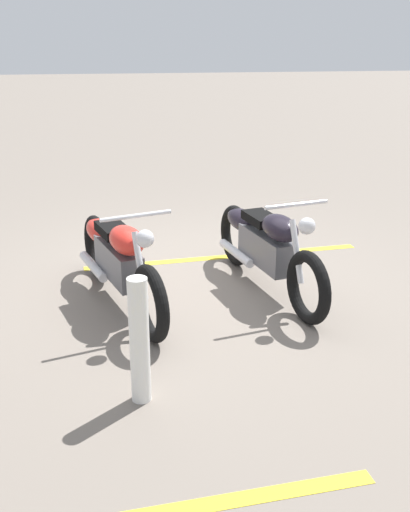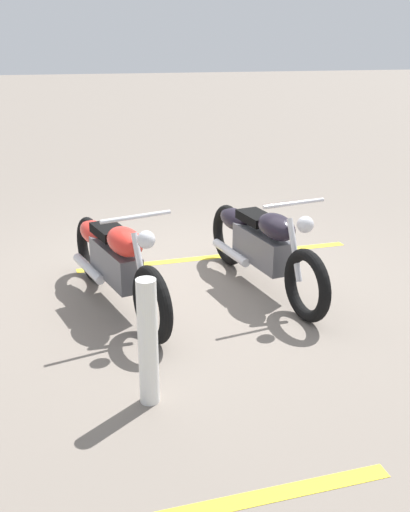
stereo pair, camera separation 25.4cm
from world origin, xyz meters
The scene contains 5 objects.
ground_plane centered at (0.00, 0.00, 0.00)m, with size 60.00×60.00×0.00m, color slate.
motorcycle_bright_foreground centered at (0.51, -0.75, 0.46)m, with size 2.16×0.87×1.04m.
motorcycle_dark_foreground centered at (0.35, 0.71, 0.46)m, with size 2.19×0.79×1.04m.
bollard_post centered at (2.21, -0.61, 0.47)m, with size 0.14×0.14×0.93m, color white.
parking_stripe_near centered at (-0.58, 0.46, 0.00)m, with size 3.20×0.12×0.01m, color yellow.
Camera 2 is at (6.01, -0.95, 2.51)m, focal length 43.78 mm.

